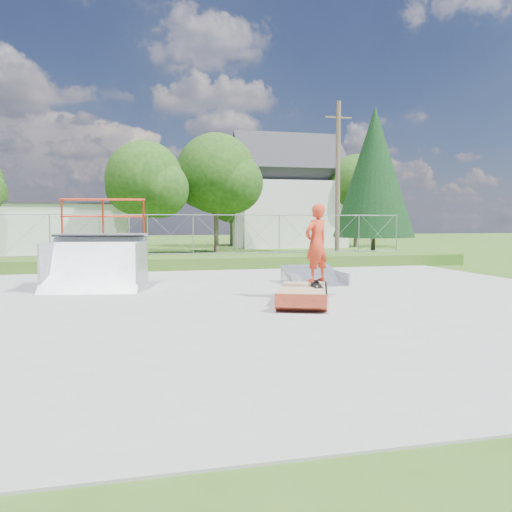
{
  "coord_description": "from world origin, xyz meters",
  "views": [
    {
      "loc": [
        -2.37,
        -11.82,
        2.0
      ],
      "look_at": [
        0.57,
        0.68,
        1.1
      ],
      "focal_mm": 35.0,
      "sensor_mm": 36.0,
      "label": 1
    }
  ],
  "objects": [
    {
      "name": "quarter_pipe",
      "position": [
        -3.61,
        3.21,
        1.34
      ],
      "size": [
        3.01,
        2.67,
        2.68
      ],
      "primitive_type": null,
      "rotation": [
        0.0,
        0.0,
        -0.16
      ],
      "color": "#9FA2A7",
      "rests_on": "concrete_pad"
    },
    {
      "name": "gable_house",
      "position": [
        9.0,
        26.0,
        3.84
      ],
      "size": [
        8.4,
        6.08,
        8.94
      ],
      "color": "silver",
      "rests_on": "ground"
    },
    {
      "name": "skater",
      "position": [
        1.99,
        0.04,
        1.37
      ],
      "size": [
        0.85,
        0.75,
        1.96
      ],
      "primitive_type": "imported",
      "rotation": [
        0.0,
        0.0,
        3.62
      ],
      "color": "red",
      "rests_on": "grind_box"
    },
    {
      "name": "tree_left_near",
      "position": [
        -1.75,
        17.83,
        4.24
      ],
      "size": [
        4.76,
        4.48,
        6.65
      ],
      "color": "brown",
      "rests_on": "ground"
    },
    {
      "name": "flat_bank_ramp",
      "position": [
        3.01,
        2.96,
        0.26
      ],
      "size": [
        1.73,
        1.84,
        0.52
      ],
      "primitive_type": null,
      "rotation": [
        0.0,
        0.0,
        0.02
      ],
      "color": "#9FA2A7",
      "rests_on": "concrete_pad"
    },
    {
      "name": "concrete_pad",
      "position": [
        0.0,
        0.0,
        0.02
      ],
      "size": [
        20.0,
        16.0,
        0.04
      ],
      "primitive_type": "cube",
      "color": "gray",
      "rests_on": "ground"
    },
    {
      "name": "skateboard",
      "position": [
        1.99,
        0.04,
        0.39
      ],
      "size": [
        0.34,
        0.82,
        0.13
      ],
      "primitive_type": "cube",
      "rotation": [
        0.14,
        0.0,
        -0.15
      ],
      "color": "black",
      "rests_on": "grind_box"
    },
    {
      "name": "conifer_tree",
      "position": [
        12.0,
        17.0,
        5.05
      ],
      "size": [
        5.04,
        5.04,
        9.1
      ],
      "color": "brown",
      "rests_on": "ground"
    },
    {
      "name": "tree_back_mid",
      "position": [
        5.21,
        27.86,
        3.63
      ],
      "size": [
        4.08,
        3.84,
        5.7
      ],
      "color": "brown",
      "rests_on": "ground"
    },
    {
      "name": "tree_right_far",
      "position": [
        14.27,
        23.82,
        4.54
      ],
      "size": [
        5.1,
        4.8,
        7.12
      ],
      "color": "brown",
      "rests_on": "ground"
    },
    {
      "name": "grass_berm",
      "position": [
        0.0,
        9.5,
        0.25
      ],
      "size": [
        24.0,
        3.0,
        0.5
      ],
      "primitive_type": "cube",
      "color": "#2F5B1A",
      "rests_on": "ground"
    },
    {
      "name": "chain_link_fence",
      "position": [
        0.0,
        10.5,
        1.4
      ],
      "size": [
        20.0,
        0.06,
        1.8
      ],
      "primitive_type": null,
      "color": "gray",
      "rests_on": "grass_berm"
    },
    {
      "name": "tree_center",
      "position": [
        2.78,
        19.81,
        4.85
      ],
      "size": [
        5.44,
        5.12,
        7.6
      ],
      "color": "brown",
      "rests_on": "ground"
    },
    {
      "name": "utility_building_flat",
      "position": [
        -8.0,
        22.0,
        1.5
      ],
      "size": [
        10.0,
        6.0,
        3.0
      ],
      "primitive_type": "cube",
      "color": "silver",
      "rests_on": "ground"
    },
    {
      "name": "grind_box",
      "position": [
        1.63,
        -0.05,
        0.17
      ],
      "size": [
        1.89,
        2.59,
        0.35
      ],
      "rotation": [
        0.0,
        0.0,
        -0.36
      ],
      "color": "maroon",
      "rests_on": "concrete_pad"
    },
    {
      "name": "ground",
      "position": [
        0.0,
        0.0,
        0.0
      ],
      "size": [
        120.0,
        120.0,
        0.0
      ],
      "primitive_type": "plane",
      "color": "#2F5B1A",
      "rests_on": "ground"
    },
    {
      "name": "utility_pole",
      "position": [
        7.5,
        12.0,
        4.0
      ],
      "size": [
        0.24,
        0.24,
        8.0
      ],
      "primitive_type": "cylinder",
      "color": "brown",
      "rests_on": "ground"
    }
  ]
}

